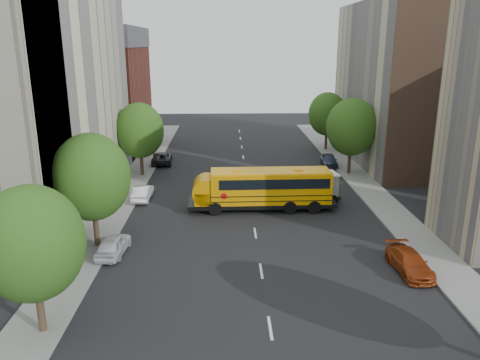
{
  "coord_description": "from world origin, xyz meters",
  "views": [
    {
      "loc": [
        -2.07,
        -33.93,
        13.4
      ],
      "look_at": [
        -1.01,
        2.0,
        2.92
      ],
      "focal_mm": 35.0,
      "sensor_mm": 36.0,
      "label": 1
    }
  ],
  "objects_px": {
    "street_tree_5": "(327,114)",
    "parked_car_3": "(409,262)",
    "street_tree_1": "(91,177)",
    "safari_truck": "(304,188)",
    "street_tree_0": "(32,244)",
    "parked_car_2": "(162,158)",
    "school_bus": "(261,187)",
    "parked_car_4": "(329,160)",
    "street_tree_2": "(140,131)",
    "parked_car_0": "(113,245)",
    "street_tree_4": "(352,127)",
    "parked_car_1": "(143,193)"
  },
  "relations": [
    {
      "from": "street_tree_5",
      "to": "parked_car_0",
      "type": "xyz_separation_m",
      "value": [
        -20.6,
        -31.33,
        -4.03
      ]
    },
    {
      "from": "street_tree_4",
      "to": "street_tree_5",
      "type": "xyz_separation_m",
      "value": [
        -0.0,
        12.0,
        -0.37
      ]
    },
    {
      "from": "street_tree_1",
      "to": "street_tree_2",
      "type": "height_order",
      "value": "street_tree_1"
    },
    {
      "from": "street_tree_2",
      "to": "parked_car_0",
      "type": "height_order",
      "value": "street_tree_2"
    },
    {
      "from": "parked_car_1",
      "to": "parked_car_3",
      "type": "bearing_deg",
      "value": 142.83
    },
    {
      "from": "parked_car_1",
      "to": "parked_car_4",
      "type": "bearing_deg",
      "value": -148.74
    },
    {
      "from": "street_tree_4",
      "to": "street_tree_5",
      "type": "height_order",
      "value": "street_tree_4"
    },
    {
      "from": "parked_car_0",
      "to": "parked_car_3",
      "type": "relative_size",
      "value": 0.9
    },
    {
      "from": "school_bus",
      "to": "street_tree_2",
      "type": "bearing_deg",
      "value": 136.06
    },
    {
      "from": "street_tree_0",
      "to": "safari_truck",
      "type": "relative_size",
      "value": 1.16
    },
    {
      "from": "street_tree_2",
      "to": "parked_car_0",
      "type": "distance_m",
      "value": 19.82
    },
    {
      "from": "parked_car_3",
      "to": "parked_car_4",
      "type": "distance_m",
      "value": 25.81
    },
    {
      "from": "street_tree_2",
      "to": "parked_car_2",
      "type": "distance_m",
      "value": 6.84
    },
    {
      "from": "street_tree_4",
      "to": "parked_car_0",
      "type": "xyz_separation_m",
      "value": [
        -20.6,
        -19.33,
        -4.4
      ]
    },
    {
      "from": "street_tree_2",
      "to": "safari_truck",
      "type": "height_order",
      "value": "street_tree_2"
    },
    {
      "from": "safari_truck",
      "to": "street_tree_2",
      "type": "bearing_deg",
      "value": 140.75
    },
    {
      "from": "school_bus",
      "to": "parked_car_0",
      "type": "xyz_separation_m",
      "value": [
        -10.35,
        -8.51,
        -1.26
      ]
    },
    {
      "from": "parked_car_1",
      "to": "safari_truck",
      "type": "bearing_deg",
      "value": 175.42
    },
    {
      "from": "street_tree_5",
      "to": "parked_car_3",
      "type": "height_order",
      "value": "street_tree_5"
    },
    {
      "from": "street_tree_2",
      "to": "parked_car_2",
      "type": "height_order",
      "value": "street_tree_2"
    },
    {
      "from": "safari_truck",
      "to": "parked_car_2",
      "type": "distance_m",
      "value": 20.35
    },
    {
      "from": "street_tree_4",
      "to": "school_bus",
      "type": "height_order",
      "value": "street_tree_4"
    },
    {
      "from": "street_tree_4",
      "to": "street_tree_2",
      "type": "bearing_deg",
      "value": 180.0
    },
    {
      "from": "school_bus",
      "to": "parked_car_4",
      "type": "bearing_deg",
      "value": 56.89
    },
    {
      "from": "parked_car_1",
      "to": "school_bus",
      "type": "bearing_deg",
      "value": 165.13
    },
    {
      "from": "street_tree_1",
      "to": "street_tree_5",
      "type": "xyz_separation_m",
      "value": [
        22.0,
        30.0,
        -0.25
      ]
    },
    {
      "from": "street_tree_1",
      "to": "parked_car_0",
      "type": "distance_m",
      "value": 4.69
    },
    {
      "from": "street_tree_0",
      "to": "school_bus",
      "type": "relative_size",
      "value": 0.6
    },
    {
      "from": "street_tree_1",
      "to": "street_tree_4",
      "type": "relative_size",
      "value": 0.98
    },
    {
      "from": "safari_truck",
      "to": "parked_car_2",
      "type": "bearing_deg",
      "value": 125.87
    },
    {
      "from": "street_tree_1",
      "to": "parked_car_3",
      "type": "xyz_separation_m",
      "value": [
        20.01,
        -4.36,
        -4.32
      ]
    },
    {
      "from": "school_bus",
      "to": "parked_car_4",
      "type": "height_order",
      "value": "school_bus"
    },
    {
      "from": "street_tree_0",
      "to": "parked_car_4",
      "type": "distance_m",
      "value": 37.8
    },
    {
      "from": "street_tree_0",
      "to": "parked_car_4",
      "type": "xyz_separation_m",
      "value": [
        20.6,
        31.44,
        -3.95
      ]
    },
    {
      "from": "street_tree_0",
      "to": "parked_car_2",
      "type": "distance_m",
      "value": 33.5
    },
    {
      "from": "street_tree_1",
      "to": "street_tree_5",
      "type": "relative_size",
      "value": 1.05
    },
    {
      "from": "street_tree_0",
      "to": "street_tree_5",
      "type": "distance_m",
      "value": 45.65
    },
    {
      "from": "school_bus",
      "to": "parked_car_1",
      "type": "relative_size",
      "value": 3.1
    },
    {
      "from": "safari_truck",
      "to": "parked_car_3",
      "type": "relative_size",
      "value": 1.46
    },
    {
      "from": "school_bus",
      "to": "parked_car_2",
      "type": "height_order",
      "value": "school_bus"
    },
    {
      "from": "street_tree_2",
      "to": "safari_truck",
      "type": "bearing_deg",
      "value": -30.54
    },
    {
      "from": "safari_truck",
      "to": "street_tree_5",
      "type": "bearing_deg",
      "value": 64.71
    },
    {
      "from": "street_tree_1",
      "to": "parked_car_2",
      "type": "bearing_deg",
      "value": 86.55
    },
    {
      "from": "safari_truck",
      "to": "parked_car_1",
      "type": "xyz_separation_m",
      "value": [
        -14.28,
        1.28,
        -0.73
      ]
    },
    {
      "from": "street_tree_5",
      "to": "school_bus",
      "type": "bearing_deg",
      "value": -114.2
    },
    {
      "from": "street_tree_1",
      "to": "parked_car_3",
      "type": "height_order",
      "value": "street_tree_1"
    },
    {
      "from": "street_tree_1",
      "to": "safari_truck",
      "type": "bearing_deg",
      "value": 29.18
    },
    {
      "from": "street_tree_2",
      "to": "parked_car_2",
      "type": "bearing_deg",
      "value": 75.04
    },
    {
      "from": "parked_car_0",
      "to": "parked_car_2",
      "type": "relative_size",
      "value": 0.82
    },
    {
      "from": "parked_car_0",
      "to": "parked_car_4",
      "type": "xyz_separation_m",
      "value": [
        19.2,
        22.77,
        0.02
      ]
    }
  ]
}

